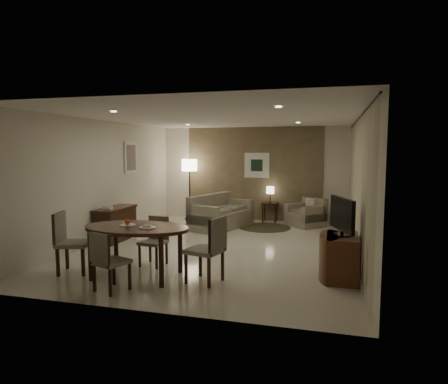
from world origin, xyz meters
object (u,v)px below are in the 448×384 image
(console_desk, at_px, (116,224))
(sofa, at_px, (221,211))
(dining_table, at_px, (137,252))
(chair_far, at_px, (153,242))
(side_table, at_px, (270,212))
(floor_lamp, at_px, (190,189))
(tv_cabinet, at_px, (342,257))
(chair_near, at_px, (112,261))
(chair_left, at_px, (74,243))
(chair_right, at_px, (204,250))
(armchair, at_px, (306,212))

(console_desk, xyz_separation_m, sofa, (1.92, 2.06, 0.06))
(dining_table, height_order, chair_far, chair_far)
(side_table, bearing_deg, floor_lamp, -176.25)
(tv_cabinet, bearing_deg, chair_near, -156.10)
(chair_near, relative_size, chair_far, 1.03)
(tv_cabinet, xyz_separation_m, sofa, (-2.97, 3.56, 0.08))
(chair_left, distance_m, floor_lamp, 5.42)
(chair_far, height_order, sofa, sofa)
(chair_left, xyz_separation_m, sofa, (1.32, 4.39, -0.07))
(chair_far, bearing_deg, chair_right, -21.52)
(chair_far, distance_m, chair_left, 1.31)
(console_desk, bearing_deg, chair_near, -60.55)
(console_desk, relative_size, tv_cabinet, 1.33)
(chair_left, distance_m, armchair, 6.22)
(console_desk, bearing_deg, dining_table, -52.88)
(chair_near, bearing_deg, console_desk, -40.40)
(sofa, relative_size, floor_lamp, 1.04)
(tv_cabinet, relative_size, chair_right, 0.88)
(chair_near, bearing_deg, sofa, -72.83)
(chair_left, height_order, chair_right, chair_right)
(side_table, bearing_deg, chair_far, -105.49)
(side_table, relative_size, floor_lamp, 0.32)
(chair_near, xyz_separation_m, chair_far, (0.03, 1.33, -0.01))
(armchair, relative_size, side_table, 1.51)
(dining_table, bearing_deg, sofa, 87.03)
(console_desk, relative_size, chair_left, 1.18)
(chair_near, height_order, chair_left, chair_left)
(console_desk, relative_size, armchair, 1.42)
(chair_near, bearing_deg, chair_far, -70.95)
(sofa, bearing_deg, side_table, -25.13)
(chair_left, height_order, sofa, chair_left)
(chair_near, distance_m, chair_far, 1.33)
(console_desk, xyz_separation_m, armchair, (4.04, 2.85, -0.00))
(console_desk, bearing_deg, chair_far, -43.62)
(chair_far, relative_size, chair_right, 0.83)
(chair_near, bearing_deg, tv_cabinet, -135.95)
(armchair, bearing_deg, console_desk, -100.23)
(tv_cabinet, height_order, chair_near, chair_near)
(chair_far, xyz_separation_m, chair_left, (-1.08, -0.73, 0.08))
(console_desk, xyz_separation_m, tv_cabinet, (4.89, -1.50, -0.03))
(chair_near, relative_size, chair_right, 0.86)
(chair_far, distance_m, floor_lamp, 4.81)
(dining_table, bearing_deg, chair_left, -175.17)
(side_table, bearing_deg, dining_table, -103.65)
(floor_lamp, bearing_deg, chair_near, -80.58)
(console_desk, distance_m, dining_table, 2.81)
(chair_near, xyz_separation_m, chair_left, (-1.06, 0.60, 0.07))
(sofa, xyz_separation_m, armchair, (2.13, 0.79, -0.06))
(tv_cabinet, xyz_separation_m, chair_left, (-4.29, -0.83, 0.16))
(chair_right, relative_size, sofa, 0.56)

